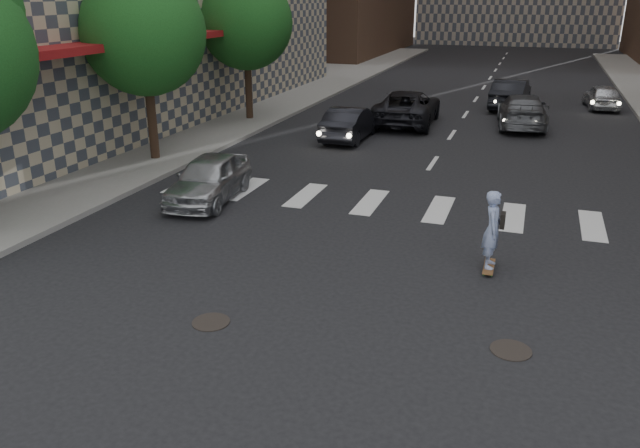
# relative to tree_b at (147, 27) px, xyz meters

# --- Properties ---
(ground) EXTENTS (160.00, 160.00, 0.00)m
(ground) POSITION_rel_tree_b_xyz_m (9.45, -11.14, -4.65)
(ground) COLOR black
(ground) RESTS_ON ground
(sidewalk_left) EXTENTS (13.00, 80.00, 0.15)m
(sidewalk_left) POSITION_rel_tree_b_xyz_m (-5.05, 8.86, -4.57)
(sidewalk_left) COLOR gray
(sidewalk_left) RESTS_ON ground
(tree_b) EXTENTS (4.20, 4.20, 6.60)m
(tree_b) POSITION_rel_tree_b_xyz_m (0.00, 0.00, 0.00)
(tree_b) COLOR #382619
(tree_b) RESTS_ON sidewalk_left
(tree_c) EXTENTS (4.20, 4.20, 6.60)m
(tree_c) POSITION_rel_tree_b_xyz_m (0.00, 8.00, 0.00)
(tree_c) COLOR #382619
(tree_c) RESTS_ON sidewalk_left
(manhole_b) EXTENTS (0.70, 0.70, 0.02)m
(manhole_b) POSITION_rel_tree_b_xyz_m (7.45, -9.94, -4.64)
(manhole_b) COLOR black
(manhole_b) RESTS_ON ground
(manhole_c) EXTENTS (0.70, 0.70, 0.02)m
(manhole_c) POSITION_rel_tree_b_xyz_m (12.75, -9.14, -4.64)
(manhole_c) COLOR black
(manhole_c) RESTS_ON ground
(skateboarder) EXTENTS (0.44, 0.92, 1.82)m
(skateboarder) POSITION_rel_tree_b_xyz_m (12.12, -5.88, -3.69)
(skateboarder) COLOR brown
(skateboarder) RESTS_ON ground
(silver_sedan) EXTENTS (1.98, 4.05, 1.33)m
(silver_sedan) POSITION_rel_tree_b_xyz_m (3.95, -3.47, -3.98)
(silver_sedan) COLOR #ACAEB3
(silver_sedan) RESTS_ON ground
(traffic_car_a) EXTENTS (1.46, 4.12, 1.36)m
(traffic_car_a) POSITION_rel_tree_b_xyz_m (5.56, 5.60, -3.97)
(traffic_car_a) COLOR black
(traffic_car_a) RESTS_ON ground
(traffic_car_b) EXTENTS (2.48, 5.21, 1.47)m
(traffic_car_b) POSITION_rel_tree_b_xyz_m (12.16, 10.54, -3.91)
(traffic_car_b) COLOR #4F5156
(traffic_car_b) RESTS_ON ground
(traffic_car_c) EXTENTS (2.80, 5.67, 1.55)m
(traffic_car_c) POSITION_rel_tree_b_xyz_m (7.14, 9.50, -3.87)
(traffic_car_c) COLOR black
(traffic_car_c) RESTS_ON ground
(traffic_car_d) EXTENTS (1.84, 3.87, 1.28)m
(traffic_car_d) POSITION_rel_tree_b_xyz_m (15.95, 16.86, -4.01)
(traffic_car_d) COLOR silver
(traffic_car_d) RESTS_ON ground
(traffic_car_e) EXTENTS (1.96, 4.77, 1.54)m
(traffic_car_e) POSITION_rel_tree_b_xyz_m (11.42, 15.35, -3.88)
(traffic_car_e) COLOR black
(traffic_car_e) RESTS_ON ground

